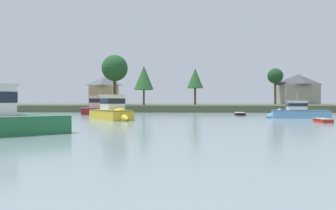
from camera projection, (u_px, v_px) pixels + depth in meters
far_shore_bank at (159, 107)px, 93.90m from camera, size 219.69×57.75×1.34m
cruiser_skyblue at (294, 114)px, 42.64m from camera, size 7.98×3.23×4.13m
cruiser_maroon at (101, 110)px, 58.80m from camera, size 3.43×10.72×5.44m
dinghy_black at (240, 114)px, 51.97m from camera, size 1.60×3.54×0.63m
dinghy_red at (323, 121)px, 34.42m from camera, size 1.13×2.79×0.55m
cruiser_yellow at (113, 114)px, 39.58m from camera, size 7.24×9.15×5.14m
shore_tree_right_mid at (195, 78)px, 82.87m from camera, size 3.96×3.96×8.87m
shore_tree_inland_c at (115, 68)px, 82.35m from camera, size 6.31×6.31×11.99m
shore_tree_left_mid at (144, 78)px, 75.52m from camera, size 4.37×4.37×8.71m
shore_tree_left at (275, 76)px, 91.79m from camera, size 4.14×4.14×9.72m
cottage_eastern at (104, 90)px, 109.07m from camera, size 8.92×6.65×8.58m
cottage_behind_trees at (298, 89)px, 93.60m from camera, size 9.78×9.63×8.22m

